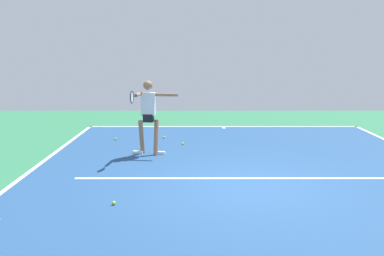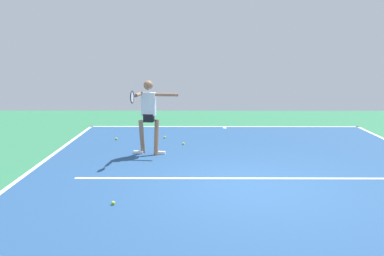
# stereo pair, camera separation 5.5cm
# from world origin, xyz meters

# --- Properties ---
(ground_plane) EXTENTS (21.51, 21.51, 0.00)m
(ground_plane) POSITION_xyz_m (0.00, 0.00, 0.00)
(ground_plane) COLOR #2D754C
(court_surface) EXTENTS (9.21, 13.51, 0.00)m
(court_surface) POSITION_xyz_m (0.00, 0.00, 0.00)
(court_surface) COLOR navy
(court_surface) RESTS_ON ground_plane
(court_line_baseline_near) EXTENTS (9.21, 0.10, 0.01)m
(court_line_baseline_near) POSITION_xyz_m (0.00, -6.70, 0.00)
(court_line_baseline_near) COLOR white
(court_line_baseline_near) RESTS_ON ground_plane
(court_line_sideline_right) EXTENTS (0.10, 13.51, 0.01)m
(court_line_sideline_right) POSITION_xyz_m (4.56, 0.00, 0.00)
(court_line_sideline_right) COLOR white
(court_line_sideline_right) RESTS_ON ground_plane
(court_line_service) EXTENTS (6.91, 0.10, 0.01)m
(court_line_service) POSITION_xyz_m (0.00, -0.56, 0.00)
(court_line_service) COLOR white
(court_line_service) RESTS_ON ground_plane
(court_line_centre_mark) EXTENTS (0.10, 0.30, 0.01)m
(court_line_centre_mark) POSITION_xyz_m (0.00, -6.50, 0.00)
(court_line_centre_mark) COLOR white
(court_line_centre_mark) RESTS_ON ground_plane
(tennis_player) EXTENTS (1.15, 1.23, 1.85)m
(tennis_player) POSITION_xyz_m (2.15, -2.66, 1.08)
(tennis_player) COLOR #9E7051
(tennis_player) RESTS_ON ground_plane
(tennis_ball_near_service_line) EXTENTS (0.07, 0.07, 0.07)m
(tennis_ball_near_service_line) POSITION_xyz_m (3.30, -4.43, 0.03)
(tennis_ball_near_service_line) COLOR #CCE033
(tennis_ball_near_service_line) RESTS_ON ground_plane
(tennis_ball_far_corner) EXTENTS (0.07, 0.07, 0.07)m
(tennis_ball_far_corner) POSITION_xyz_m (1.33, -3.77, 0.03)
(tennis_ball_far_corner) COLOR yellow
(tennis_ball_far_corner) RESTS_ON ground_plane
(tennis_ball_by_sideline) EXTENTS (0.07, 0.07, 0.07)m
(tennis_ball_by_sideline) POSITION_xyz_m (1.90, -4.68, 0.03)
(tennis_ball_by_sideline) COLOR yellow
(tennis_ball_by_sideline) RESTS_ON ground_plane
(tennis_ball_by_baseline) EXTENTS (0.07, 0.07, 0.07)m
(tennis_ball_by_baseline) POSITION_xyz_m (2.39, 0.98, 0.03)
(tennis_ball_by_baseline) COLOR #CCE033
(tennis_ball_by_baseline) RESTS_ON ground_plane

